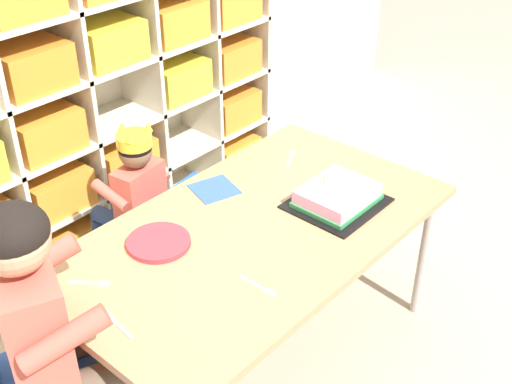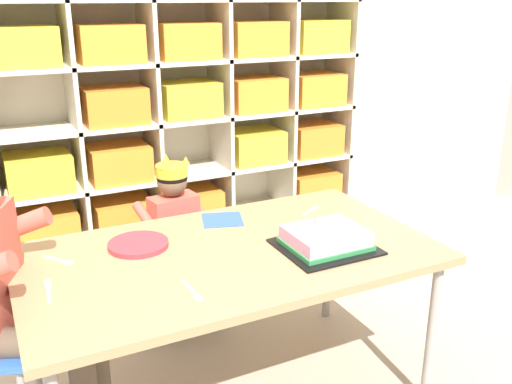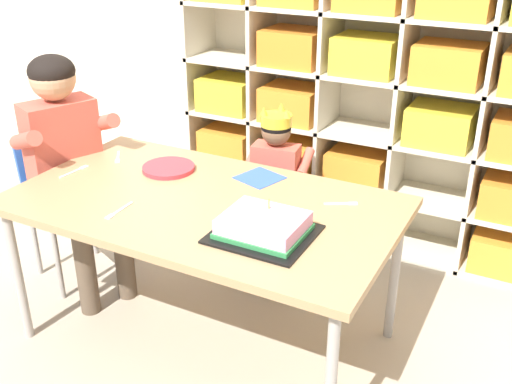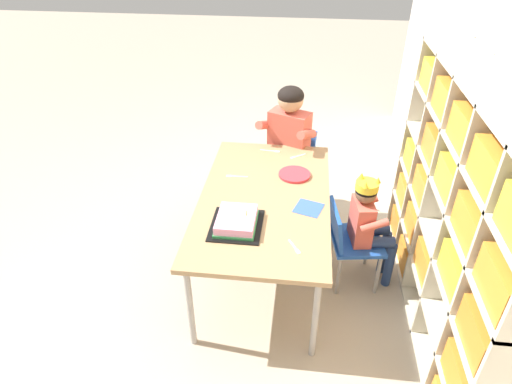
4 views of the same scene
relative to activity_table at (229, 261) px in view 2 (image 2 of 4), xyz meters
name	(u,v)px [view 2 (image 2 of 4)]	position (x,y,z in m)	size (l,w,h in m)	color
classroom_back_wall	(123,28)	(0.00, 1.31, 0.73)	(5.63, 0.10, 2.62)	beige
storage_cubby_shelf	(188,143)	(0.25, 1.09, 0.16)	(1.89, 0.32, 1.46)	beige
activity_table	(229,261)	(0.00, 0.00, 0.00)	(1.43, 0.81, 0.62)	#A37F56
classroom_chair_blue	(183,258)	(0.01, 0.55, -0.23)	(0.38, 0.38, 0.58)	#1E4CA8
child_with_crown	(171,220)	(0.00, 0.66, -0.08)	(0.32, 0.32, 0.81)	#D15647
adult_helper_seated	(1,275)	(-0.73, 0.08, 0.08)	(0.49, 0.47, 1.06)	#D15647
birthday_cake_on_tray	(326,240)	(0.32, -0.13, 0.07)	(0.32, 0.29, 0.11)	black
paper_plate_stack	(138,244)	(-0.28, 0.17, 0.05)	(0.21, 0.21, 0.02)	#DB333D
paper_napkin_square	(222,220)	(0.09, 0.28, 0.04)	(0.16, 0.16, 0.00)	#3356B7
fork_scattered_mid_table	(48,289)	(-0.61, -0.01, 0.04)	(0.03, 0.15, 0.00)	white
fork_near_cake_tray	(312,210)	(0.47, 0.21, 0.04)	(0.11, 0.07, 0.00)	white
fork_by_napkin	(192,291)	(-0.22, -0.22, 0.04)	(0.02, 0.14, 0.00)	white
fork_near_child_seat	(60,260)	(-0.54, 0.18, 0.04)	(0.09, 0.11, 0.00)	white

